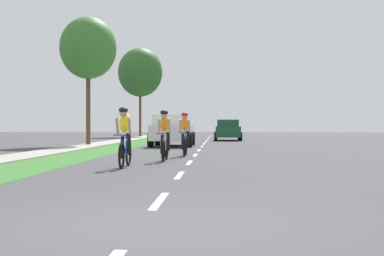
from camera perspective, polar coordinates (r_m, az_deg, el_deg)
ground_plane at (r=25.82m, az=0.93°, el=-2.17°), size 120.00×120.00×0.00m
grass_verge at (r=26.30m, az=-8.27°, el=-2.12°), size 2.00×70.00×0.01m
sidewalk_concrete at (r=26.71m, az=-12.10°, el=-2.08°), size 1.63×70.00×0.10m
lane_markings_center at (r=29.81m, az=1.18°, el=-1.83°), size 0.12×53.80×0.01m
cyclist_lead at (r=14.13m, az=-7.17°, el=-0.91°), size 0.42×1.72×1.58m
cyclist_trailing at (r=16.60m, az=-2.91°, el=-0.73°), size 0.42×1.72×1.58m
cyclist_distant at (r=19.33m, az=-0.74°, el=-0.59°), size 0.42×1.72×1.58m
pickup_white at (r=28.22m, az=-2.10°, el=-0.28°), size 2.22×5.10×1.64m
sedan_dark_green at (r=39.29m, az=3.84°, el=-0.21°), size 1.98×4.30×1.52m
street_tree_near at (r=30.54m, az=-11.00°, el=8.33°), size 3.13×3.13×7.13m
street_tree_far at (r=52.06m, az=-5.54°, el=5.92°), size 4.27×4.27×8.58m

